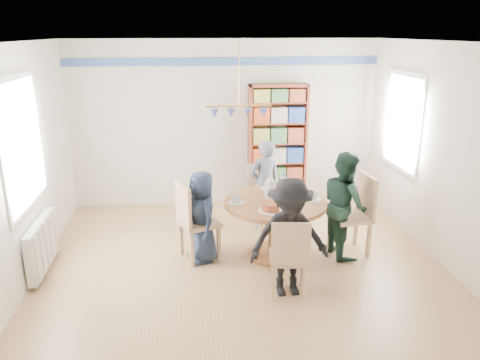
{
  "coord_description": "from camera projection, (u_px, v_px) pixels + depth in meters",
  "views": [
    {
      "loc": [
        -0.65,
        -5.07,
        2.81
      ],
      "look_at": [
        0.0,
        0.4,
        1.05
      ],
      "focal_mm": 35.0,
      "sensor_mm": 36.0,
      "label": 1
    }
  ],
  "objects": [
    {
      "name": "tableware",
      "position": [
        273.0,
        196.0,
        5.92
      ],
      "size": [
        1.2,
        1.2,
        0.32
      ],
      "color": "white",
      "rests_on": "dining_table"
    },
    {
      "name": "chair_near",
      "position": [
        289.0,
        255.0,
        5.03
      ],
      "size": [
        0.47,
        0.47,
        0.93
      ],
      "color": "#D8AE85",
      "rests_on": "ground"
    },
    {
      "name": "chair_far",
      "position": [
        264.0,
        192.0,
        6.97
      ],
      "size": [
        0.52,
        0.52,
        0.94
      ],
      "color": "#D8AE85",
      "rests_on": "ground"
    },
    {
      "name": "radiator",
      "position": [
        42.0,
        245.0,
        5.63
      ],
      "size": [
        0.12,
        1.0,
        0.6
      ],
      "color": "silver",
      "rests_on": "ground"
    },
    {
      "name": "room_shell",
      "position": [
        216.0,
        126.0,
        6.02
      ],
      "size": [
        5.0,
        5.0,
        5.0
      ],
      "color": "white",
      "rests_on": "ground"
    },
    {
      "name": "bookshelf",
      "position": [
        277.0,
        146.0,
        7.74
      ],
      "size": [
        0.95,
        0.29,
        2.0
      ],
      "color": "maroon",
      "rests_on": "ground"
    },
    {
      "name": "person_right",
      "position": [
        344.0,
        204.0,
        5.99
      ],
      "size": [
        0.6,
        0.73,
        1.38
      ],
      "primitive_type": "imported",
      "rotation": [
        0.0,
        0.0,
        1.69
      ],
      "color": "#172F26",
      "rests_on": "ground"
    },
    {
      "name": "chair_left",
      "position": [
        193.0,
        218.0,
        5.88
      ],
      "size": [
        0.59,
        0.59,
        1.03
      ],
      "color": "#D8AE85",
      "rests_on": "ground"
    },
    {
      "name": "person_near",
      "position": [
        289.0,
        238.0,
        5.05
      ],
      "size": [
        0.89,
        0.54,
        1.35
      ],
      "primitive_type": "imported",
      "rotation": [
        0.0,
        0.0,
        0.05
      ],
      "color": "black",
      "rests_on": "ground"
    },
    {
      "name": "dining_table",
      "position": [
        275.0,
        216.0,
        5.98
      ],
      "size": [
        1.3,
        1.3,
        0.75
      ],
      "color": "brown",
      "rests_on": "ground"
    },
    {
      "name": "chair_right",
      "position": [
        357.0,
        211.0,
        6.08
      ],
      "size": [
        0.51,
        0.51,
        1.05
      ],
      "color": "#D8AE85",
      "rests_on": "ground"
    },
    {
      "name": "person_left",
      "position": [
        202.0,
        217.0,
        5.85
      ],
      "size": [
        0.55,
        0.67,
        1.18
      ],
      "primitive_type": "imported",
      "rotation": [
        0.0,
        0.0,
        -1.23
      ],
      "color": "#1A2439",
      "rests_on": "ground"
    },
    {
      "name": "person_far",
      "position": [
        265.0,
        184.0,
        6.83
      ],
      "size": [
        0.56,
        0.45,
        1.34
      ],
      "primitive_type": "imported",
      "rotation": [
        0.0,
        0.0,
        3.45
      ],
      "color": "gray",
      "rests_on": "ground"
    },
    {
      "name": "ground",
      "position": [
        244.0,
        271.0,
        5.73
      ],
      "size": [
        5.0,
        5.0,
        0.0
      ],
      "primitive_type": "plane",
      "color": "tan"
    }
  ]
}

